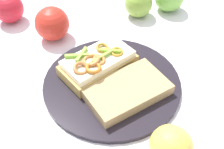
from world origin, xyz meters
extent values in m
plane|color=white|center=(0.00, 0.00, 0.00)|extent=(2.00, 2.00, 0.00)
cylinder|color=black|center=(0.00, 0.00, 0.01)|extent=(0.28, 0.28, 0.01)
cube|color=tan|center=(-0.02, -0.04, 0.02)|extent=(0.18, 0.14, 0.02)
cube|color=#F3E9C1|center=(-0.02, -0.04, 0.04)|extent=(0.16, 0.13, 0.01)
torus|color=#B8793D|center=(0.00, -0.05, 0.05)|extent=(0.05, 0.05, 0.02)
torus|color=#BA8127|center=(-0.05, -0.01, 0.05)|extent=(0.04, 0.04, 0.01)
torus|color=#BE7436|center=(-0.01, -0.03, 0.05)|extent=(0.03, 0.03, 0.02)
torus|color=#B17F2D|center=(-0.04, -0.04, 0.05)|extent=(0.03, 0.03, 0.01)
torus|color=#BF6B22|center=(0.02, -0.03, 0.05)|extent=(0.05, 0.05, 0.01)
torus|color=#B56C39|center=(0.03, -0.05, 0.05)|extent=(0.04, 0.04, 0.02)
cube|color=#7FB839|center=(0.00, -0.08, 0.05)|extent=(0.03, 0.05, 0.01)
cube|color=#7FB33E|center=(-0.01, -0.07, 0.05)|extent=(0.05, 0.01, 0.01)
cube|color=#7EB630|center=(-0.04, -0.02, 0.05)|extent=(0.02, 0.04, 0.01)
cube|color=#88B040|center=(-0.02, -0.03, 0.05)|extent=(0.05, 0.03, 0.01)
cube|color=tan|center=(0.02, 0.04, 0.02)|extent=(0.18, 0.17, 0.02)
sphere|color=#80A73A|center=(-0.27, -0.04, 0.04)|extent=(0.10, 0.10, 0.07)
sphere|color=gold|center=(0.11, 0.15, 0.04)|extent=(0.10, 0.10, 0.07)
sphere|color=red|center=(-0.10, -0.34, 0.04)|extent=(0.10, 0.10, 0.08)
sphere|color=red|center=(-0.09, -0.20, 0.04)|extent=(0.10, 0.10, 0.08)
camera|label=1|loc=(0.36, 0.16, 0.43)|focal=44.85mm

